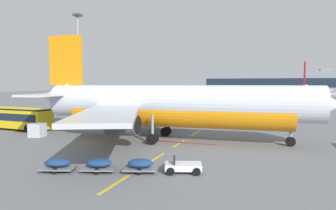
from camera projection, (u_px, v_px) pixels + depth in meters
apron_paint_markings at (210, 124)px, 47.97m from camera, size 8.00×96.64×0.01m
airliner_foreground at (172, 105)px, 34.11m from camera, size 34.80×34.56×12.20m
airliner_mid_left at (305, 92)px, 86.92m from camera, size 32.62×32.98×11.56m
apron_shuttle_bus at (14, 117)px, 42.53m from camera, size 12.18×3.61×3.00m
baggage_train at (120, 165)px, 22.07m from camera, size 11.50×4.90×1.14m
uld_cargo_container at (37, 130)px, 36.62m from camera, size 1.82×1.79×1.60m
apron_light_mast_near at (78, 50)px, 74.94m from camera, size 1.80×1.80×23.21m
terminal_satellite at (295, 84)px, 158.55m from camera, size 95.34×27.78×13.55m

